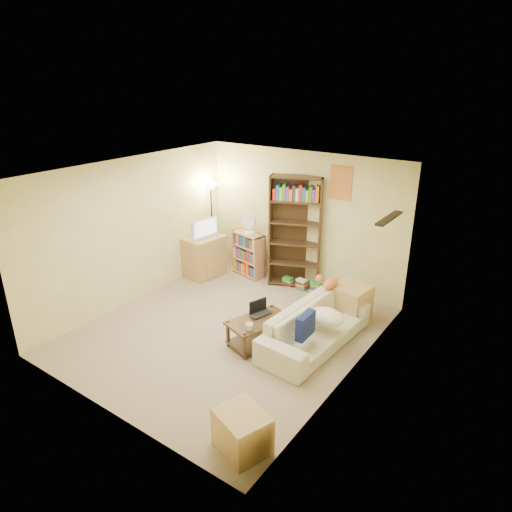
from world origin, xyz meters
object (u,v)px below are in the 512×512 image
Objects in this scene: tabby_cat at (328,283)px; floor_lamp at (211,202)px; short_bookshelf at (248,254)px; desk_fan at (249,223)px; television at (203,228)px; laptop at (263,316)px; tv_stand at (204,256)px; coffee_table at (259,328)px; end_cabinet at (242,431)px; side_table at (351,303)px; tall_bookshelf at (295,230)px; sofa at (315,327)px; mug at (249,327)px.

tabby_cat is 3.04m from floor_lamp.
tabby_cat is 2.21m from short_bookshelf.
desk_fan is 0.25× the size of floor_lamp.
television is at bearing -148.58° from desk_fan.
tv_stand is at bearing 75.48° from laptop.
desk_fan is at bearing 162.18° from tabby_cat.
television is 1.03m from short_bookshelf.
tv_stand is at bearing 166.72° from coffee_table.
tabby_cat is 1.39m from coffee_table.
side_table is at bearing 93.85° from end_cabinet.
tall_bookshelf is 1.81m from floor_lamp.
sofa is 2.56× the size of tv_stand.
tall_bookshelf is 3.81× the size of end_cabinet.
laptop is at bearing -112.32° from television.
floor_lamp reaches higher than mug.
television is 3.19m from side_table.
television is 1.11× the size of side_table.
floor_lamp is 3.23× the size of end_cabinet.
tv_stand is 1.32× the size of side_table.
end_cabinet is at bearing -54.95° from desk_fan.
coffee_table is 0.38m from mug.
tabby_cat is 2.81m from tv_stand.
tall_bookshelf is 2.37× the size of short_bookshelf.
tall_bookshelf is at bearing 28.37° from tv_stand.
sofa is at bearing -10.62° from tv_stand.
tall_bookshelf is 4.28m from end_cabinet.
end_cabinet reaches higher than laptop.
television is at bearing -179.89° from side_table.
tv_stand is 0.45× the size of floor_lamp.
short_bookshelf reaches higher than tabby_cat.
end_cabinet is at bearing -56.56° from mug.
mug is 2.81m from desk_fan.
television is at bearing 143.58° from mug.
coffee_table is at bearing -119.36° from side_table.
sofa is 4.44× the size of tabby_cat.
coffee_table is 1.87× the size of end_cabinet.
tabby_cat is at bearing 3.41° from tv_stand.
tabby_cat is 1.47m from tall_bookshelf.
sofa is 3.38× the size of side_table.
tv_stand is 0.91× the size of short_bookshelf.
coffee_table is 2.05m from end_cabinet.
short_bookshelf is 2.02× the size of desk_fan.
tabby_cat reaches higher than coffee_table.
laptop is 2.71m from television.
coffee_table is 0.49× the size of tall_bookshelf.
tall_bookshelf reaches higher than short_bookshelf.
sofa is 0.99m from side_table.
desk_fan is 0.80× the size of end_cabinet.
tall_bookshelf is 3.45× the size of side_table.
desk_fan is at bearing 169.06° from side_table.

